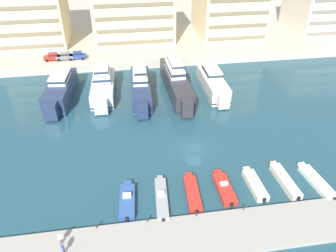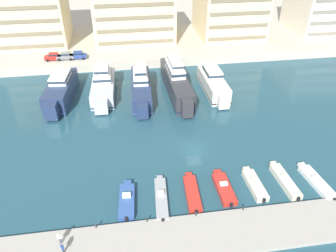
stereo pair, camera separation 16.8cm
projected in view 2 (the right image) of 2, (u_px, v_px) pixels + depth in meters
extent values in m
plane|color=#234C5B|center=(194.00, 149.00, 53.88)|extent=(400.00, 400.00, 0.00)
cube|color=beige|center=(151.00, 22.00, 109.46)|extent=(180.00, 70.00, 2.04)
cube|color=#A8A399|center=(225.00, 233.00, 39.74)|extent=(120.00, 6.28, 0.58)
cube|color=navy|center=(61.00, 90.00, 67.10)|extent=(5.72, 14.77, 3.74)
cube|color=navy|center=(51.00, 111.00, 60.26)|extent=(2.58, 2.38, 3.18)
cube|color=#334C7F|center=(62.00, 96.00, 67.77)|extent=(5.78, 14.92, 0.24)
cube|color=white|center=(60.00, 77.00, 66.57)|extent=(3.95, 6.36, 1.35)
cube|color=#233342|center=(60.00, 76.00, 66.50)|extent=(4.00, 6.42, 0.49)
cylinder|color=silver|center=(60.00, 68.00, 66.45)|extent=(0.16, 0.16, 1.80)
cube|color=navy|center=(69.00, 78.00, 73.92)|extent=(3.74, 1.26, 0.20)
cube|color=silver|center=(104.00, 88.00, 69.06)|extent=(5.10, 14.03, 2.91)
cube|color=silver|center=(101.00, 106.00, 62.45)|extent=(2.59, 2.38, 2.47)
cube|color=#192347|center=(104.00, 92.00, 69.59)|extent=(5.15, 14.17, 0.24)
cube|color=white|center=(103.00, 76.00, 68.67)|extent=(3.78, 5.96, 1.58)
cube|color=#233342|center=(103.00, 75.00, 68.58)|extent=(3.83, 6.02, 0.57)
cube|color=white|center=(102.00, 69.00, 67.83)|extent=(2.95, 4.65, 1.44)
cube|color=#233342|center=(102.00, 69.00, 67.75)|extent=(2.99, 4.69, 0.52)
cylinder|color=silver|center=(101.00, 60.00, 67.64)|extent=(0.16, 0.16, 1.80)
cube|color=silver|center=(106.00, 76.00, 75.51)|extent=(3.91, 1.05, 0.20)
cube|color=navy|center=(141.00, 89.00, 68.17)|extent=(4.61, 16.27, 3.27)
cube|color=navy|center=(143.00, 111.00, 60.77)|extent=(2.18, 2.00, 2.78)
cube|color=#334C7F|center=(141.00, 93.00, 68.76)|extent=(4.65, 16.44, 0.24)
cube|color=white|center=(140.00, 76.00, 67.87)|extent=(3.30, 6.90, 1.41)
cube|color=#233342|center=(140.00, 76.00, 67.79)|extent=(3.34, 6.97, 0.51)
cube|color=white|center=(140.00, 70.00, 67.06)|extent=(2.57, 5.39, 1.49)
cube|color=#233342|center=(140.00, 69.00, 66.98)|extent=(2.61, 5.44, 0.54)
cylinder|color=silver|center=(140.00, 60.00, 66.98)|extent=(0.16, 0.16, 1.80)
cube|color=navy|center=(140.00, 75.00, 75.60)|extent=(3.27, 1.06, 0.20)
cube|color=#333338|center=(176.00, 84.00, 69.39)|extent=(4.24, 19.23, 4.03)
cube|color=#333338|center=(187.00, 108.00, 60.81)|extent=(2.13, 1.94, 3.42)
cube|color=#192347|center=(176.00, 89.00, 70.12)|extent=(4.29, 19.42, 0.24)
cube|color=white|center=(175.00, 69.00, 69.00)|extent=(3.14, 8.11, 1.60)
cube|color=#233342|center=(175.00, 68.00, 68.91)|extent=(3.18, 8.19, 0.58)
cube|color=white|center=(175.00, 62.00, 68.23)|extent=(2.45, 6.33, 1.15)
cube|color=#233342|center=(175.00, 62.00, 68.16)|extent=(2.48, 6.39, 0.41)
cylinder|color=silver|center=(174.00, 54.00, 68.39)|extent=(0.16, 0.16, 1.80)
cube|color=#333338|center=(168.00, 68.00, 78.09)|extent=(3.24, 0.98, 0.20)
cube|color=silver|center=(213.00, 84.00, 70.18)|extent=(3.96, 13.62, 3.21)
cube|color=silver|center=(223.00, 101.00, 63.83)|extent=(2.16, 1.97, 2.73)
cube|color=black|center=(213.00, 88.00, 70.76)|extent=(4.00, 13.76, 0.24)
cube|color=white|center=(213.00, 72.00, 69.71)|extent=(3.08, 5.73, 1.50)
cube|color=#233342|center=(213.00, 71.00, 69.62)|extent=(3.12, 5.78, 0.54)
cylinder|color=silver|center=(212.00, 63.00, 69.49)|extent=(0.16, 0.16, 1.80)
cube|color=silver|center=(204.00, 73.00, 76.54)|extent=(3.34, 0.91, 0.20)
cube|color=#33569E|center=(127.00, 202.00, 43.71)|extent=(2.43, 5.96, 0.92)
cube|color=#33569E|center=(127.00, 184.00, 46.46)|extent=(1.17, 0.98, 0.78)
cube|color=silver|center=(127.00, 195.00, 43.66)|extent=(1.15, 0.68, 0.56)
cube|color=#283847|center=(127.00, 193.00, 43.85)|extent=(1.01, 0.15, 0.34)
cube|color=black|center=(126.00, 219.00, 41.07)|extent=(0.38, 0.30, 0.60)
cube|color=#9EA3A8|center=(161.00, 199.00, 44.19)|extent=(2.13, 7.44, 0.80)
cube|color=#9EA3A8|center=(160.00, 179.00, 47.49)|extent=(0.91, 0.77, 0.68)
cube|color=silver|center=(161.00, 193.00, 44.29)|extent=(0.90, 0.66, 0.49)
cube|color=#283847|center=(161.00, 191.00, 44.48)|extent=(0.79, 0.14, 0.29)
cube|color=black|center=(163.00, 221.00, 40.92)|extent=(0.38, 0.31, 0.60)
cube|color=red|center=(192.00, 193.00, 45.10)|extent=(2.19, 6.69, 0.70)
cube|color=red|center=(189.00, 175.00, 48.13)|extent=(1.03, 0.86, 0.60)
cube|color=black|center=(196.00, 212.00, 42.14)|extent=(0.38, 0.30, 0.60)
cube|color=red|center=(224.00, 189.00, 45.73)|extent=(2.03, 5.93, 0.81)
cube|color=red|center=(217.00, 173.00, 48.48)|extent=(1.09, 0.90, 0.69)
cube|color=silver|center=(224.00, 184.00, 45.76)|extent=(1.09, 0.61, 0.40)
cube|color=#283847|center=(223.00, 182.00, 45.95)|extent=(0.99, 0.09, 0.24)
cube|color=black|center=(231.00, 205.00, 43.08)|extent=(0.36, 0.28, 0.60)
cube|color=beige|center=(255.00, 185.00, 46.28)|extent=(1.92, 5.85, 0.90)
cube|color=beige|center=(246.00, 170.00, 48.94)|extent=(0.99, 0.82, 0.77)
cube|color=silver|center=(254.00, 180.00, 46.27)|extent=(0.98, 0.63, 0.41)
cube|color=#283847|center=(254.00, 178.00, 46.46)|extent=(0.88, 0.10, 0.25)
cube|color=black|center=(264.00, 200.00, 43.68)|extent=(0.37, 0.29, 0.60)
cube|color=beige|center=(285.00, 181.00, 46.86)|extent=(1.90, 6.93, 0.98)
cube|color=beige|center=(273.00, 165.00, 49.92)|extent=(0.90, 0.75, 0.83)
cube|color=silver|center=(284.00, 176.00, 46.90)|extent=(0.90, 0.64, 0.39)
cube|color=#283847|center=(283.00, 174.00, 47.10)|extent=(0.79, 0.12, 0.23)
cube|color=black|center=(298.00, 199.00, 43.84)|extent=(0.37, 0.30, 0.60)
cube|color=white|center=(317.00, 183.00, 46.86)|extent=(2.57, 7.05, 0.72)
cube|color=white|center=(302.00, 166.00, 49.93)|extent=(1.10, 0.93, 0.61)
cube|color=silver|center=(316.00, 177.00, 46.96)|extent=(1.07, 0.70, 0.41)
cube|color=#283847|center=(315.00, 176.00, 47.15)|extent=(0.92, 0.18, 0.25)
cube|color=black|center=(334.00, 200.00, 43.87)|extent=(0.39, 0.32, 0.60)
cube|color=red|center=(53.00, 57.00, 79.56)|extent=(4.13, 1.78, 0.80)
cube|color=red|center=(53.00, 54.00, 79.16)|extent=(2.13, 1.60, 0.68)
cube|color=#1E2833|center=(53.00, 54.00, 79.16)|extent=(2.09, 1.61, 0.37)
cylinder|color=black|center=(47.00, 60.00, 78.94)|extent=(0.64, 0.23, 0.64)
cylinder|color=black|center=(49.00, 58.00, 80.34)|extent=(0.64, 0.23, 0.64)
cylinder|color=black|center=(59.00, 60.00, 79.23)|extent=(0.64, 0.23, 0.64)
cylinder|color=black|center=(60.00, 57.00, 80.63)|extent=(0.64, 0.23, 0.64)
cube|color=slate|center=(65.00, 57.00, 79.85)|extent=(4.13, 1.78, 0.80)
cube|color=slate|center=(65.00, 54.00, 79.45)|extent=(2.13, 1.60, 0.68)
cube|color=#1E2833|center=(65.00, 54.00, 79.45)|extent=(2.09, 1.61, 0.37)
cylinder|color=black|center=(59.00, 60.00, 79.23)|extent=(0.64, 0.23, 0.64)
cylinder|color=black|center=(60.00, 57.00, 80.63)|extent=(0.64, 0.23, 0.64)
cylinder|color=black|center=(71.00, 59.00, 79.52)|extent=(0.64, 0.23, 0.64)
cylinder|color=black|center=(72.00, 57.00, 80.92)|extent=(0.64, 0.23, 0.64)
cube|color=#28428E|center=(78.00, 56.00, 80.26)|extent=(4.14, 1.79, 0.80)
cube|color=#28428E|center=(78.00, 53.00, 79.87)|extent=(2.13, 1.61, 0.68)
cube|color=#1E2833|center=(78.00, 53.00, 79.87)|extent=(2.09, 1.62, 0.37)
cylinder|color=black|center=(72.00, 59.00, 79.64)|extent=(0.64, 0.23, 0.64)
cylinder|color=black|center=(73.00, 56.00, 81.04)|extent=(0.64, 0.23, 0.64)
cylinder|color=black|center=(83.00, 59.00, 79.93)|extent=(0.64, 0.23, 0.64)
cylinder|color=black|center=(84.00, 56.00, 81.33)|extent=(0.64, 0.23, 0.64)
cube|color=beige|center=(31.00, 6.00, 85.72)|extent=(17.44, 16.65, 19.03)
cube|color=#7E7359|center=(32.00, 47.00, 83.22)|extent=(16.05, 0.24, 0.90)
cube|color=#7E7359|center=(29.00, 34.00, 81.46)|extent=(16.05, 0.24, 0.90)
cube|color=#7E7359|center=(26.00, 21.00, 79.69)|extent=(16.05, 0.24, 0.90)
cube|color=#7E7359|center=(22.00, 8.00, 77.92)|extent=(16.05, 0.24, 0.90)
cube|color=beige|center=(133.00, 11.00, 88.02)|extent=(21.42, 13.32, 15.75)
cube|color=#7E7359|center=(136.00, 42.00, 85.99)|extent=(19.71, 0.24, 0.90)
cube|color=#7E7359|center=(136.00, 30.00, 84.23)|extent=(19.71, 0.24, 0.90)
cube|color=#7E7359|center=(135.00, 18.00, 82.48)|extent=(19.71, 0.24, 0.90)
cube|color=#7E7359|center=(134.00, 5.00, 80.72)|extent=(19.71, 0.24, 0.90)
cube|color=#7E7359|center=(237.00, 38.00, 88.37)|extent=(16.11, 0.24, 0.90)
cube|color=#7E7359|center=(239.00, 26.00, 86.54)|extent=(16.11, 0.24, 0.90)
cube|color=#7E7359|center=(240.00, 13.00, 84.72)|extent=(16.11, 0.24, 0.90)
cube|color=#7E7359|center=(242.00, 0.00, 82.89)|extent=(16.11, 0.24, 0.90)
cube|color=silver|center=(325.00, 4.00, 95.79)|extent=(18.42, 16.62, 15.09)
cube|color=gray|center=(336.00, 33.00, 92.25)|extent=(16.95, 0.24, 0.90)
cylinder|color=#282D3D|center=(63.00, 251.00, 36.82)|extent=(0.14, 0.14, 0.85)
cylinder|color=#282D3D|center=(63.00, 250.00, 36.92)|extent=(0.14, 0.14, 0.85)
cube|color=#2D4C99|center=(62.00, 246.00, 36.46)|extent=(0.46, 0.52, 0.65)
cylinder|color=#2D4C99|center=(63.00, 248.00, 36.31)|extent=(0.10, 0.10, 0.65)
cylinder|color=#2D4C99|center=(61.00, 245.00, 36.66)|extent=(0.10, 0.10, 0.65)
sphere|color=#A87A5B|center=(61.00, 244.00, 36.21)|extent=(0.23, 0.23, 0.23)
cylinder|color=#4C515B|center=(60.00, 241.00, 37.98)|extent=(0.13, 0.13, 0.83)
cylinder|color=#4C515B|center=(61.00, 240.00, 37.99)|extent=(0.13, 0.13, 0.83)
cube|color=silver|center=(59.00, 236.00, 37.57)|extent=(0.48, 0.26, 0.64)
cylinder|color=silver|center=(57.00, 237.00, 37.58)|extent=(0.10, 0.10, 0.64)
cylinder|color=silver|center=(62.00, 237.00, 37.62)|extent=(0.10, 0.10, 0.64)
sphere|color=beige|center=(59.00, 234.00, 37.33)|extent=(0.23, 0.23, 0.23)
cylinder|color=#2D2D33|center=(96.00, 226.00, 39.91)|extent=(0.18, 0.18, 0.45)
sphere|color=#2D2D33|center=(96.00, 225.00, 39.75)|extent=(0.20, 0.20, 0.20)
cylinder|color=#2D2D33|center=(147.00, 220.00, 40.69)|extent=(0.18, 0.18, 0.45)
sphere|color=#2D2D33|center=(147.00, 219.00, 40.53)|extent=(0.20, 0.20, 0.20)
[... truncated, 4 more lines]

